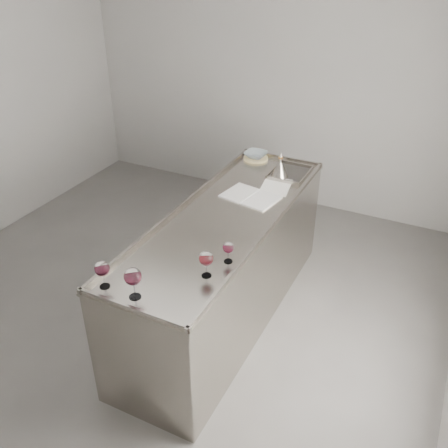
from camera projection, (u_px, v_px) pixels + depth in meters
The scene contains 11 objects.
room_shell at pixel (142, 162), 3.45m from camera, with size 4.54×5.04×2.84m.
counter at pixel (225, 267), 3.96m from camera, with size 0.77×2.42×0.97m.
wine_glass_left at pixel (102, 269), 2.93m from camera, with size 0.09×0.09×0.18m.
wine_glass_middle at pixel (133, 277), 2.84m from camera, with size 0.10×0.10×0.20m.
wine_glass_right at pixel (206, 259), 3.03m from camera, with size 0.09×0.09×0.18m.
wine_glass_small at pixel (228, 248), 3.17m from camera, with size 0.07×0.07×0.15m.
notebook at pixel (250, 197), 3.98m from camera, with size 0.47×0.37×0.02m.
loose_paper_top at pixel (276, 186), 4.15m from camera, with size 0.23×0.33×0.00m, color silver.
trivet at pixel (256, 158), 4.63m from camera, with size 0.23×0.23×0.02m, color beige.
ceramic_bowl at pixel (256, 155), 4.61m from camera, with size 0.20×0.20×0.05m, color gray.
wine_funnel at pixel (280, 169), 4.28m from camera, with size 0.16×0.16×0.23m.
Camera 1 is at (1.93, -2.59, 2.80)m, focal length 40.00 mm.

